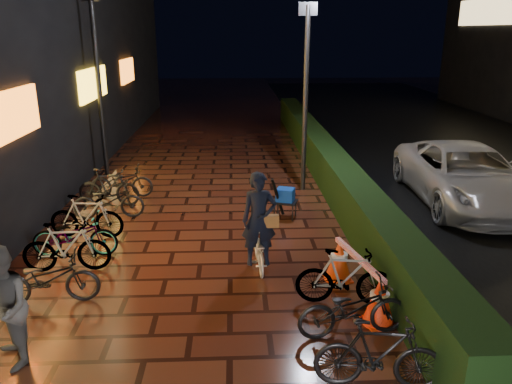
{
  "coord_description": "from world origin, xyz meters",
  "views": [
    {
      "loc": [
        0.65,
        -6.1,
        4.08
      ],
      "look_at": [
        1.07,
        3.09,
        1.1
      ],
      "focal_mm": 35.0,
      "sensor_mm": 36.0,
      "label": 1
    }
  ],
  "objects_px": {
    "traffic_barrier": "(358,278)",
    "bystander_person": "(2,308)",
    "van": "(465,175)",
    "cart_assembly": "(285,196)",
    "cyclist": "(259,234)"
  },
  "relations": [
    {
      "from": "cyclist",
      "to": "traffic_barrier",
      "type": "height_order",
      "value": "cyclist"
    },
    {
      "from": "traffic_barrier",
      "to": "bystander_person",
      "type": "bearing_deg",
      "value": -163.73
    },
    {
      "from": "van",
      "to": "bystander_person",
      "type": "bearing_deg",
      "value": -142.68
    },
    {
      "from": "bystander_person",
      "to": "cyclist",
      "type": "xyz_separation_m",
      "value": [
        3.31,
        2.57,
        -0.14
      ]
    },
    {
      "from": "van",
      "to": "cart_assembly",
      "type": "distance_m",
      "value": 4.59
    },
    {
      "from": "cyclist",
      "to": "traffic_barrier",
      "type": "distance_m",
      "value": 1.92
    },
    {
      "from": "bystander_person",
      "to": "cart_assembly",
      "type": "height_order",
      "value": "bystander_person"
    },
    {
      "from": "traffic_barrier",
      "to": "cart_assembly",
      "type": "distance_m",
      "value": 3.78
    },
    {
      "from": "traffic_barrier",
      "to": "cart_assembly",
      "type": "xyz_separation_m",
      "value": [
        -0.78,
        3.69,
        0.14
      ]
    },
    {
      "from": "cyclist",
      "to": "cart_assembly",
      "type": "height_order",
      "value": "cyclist"
    },
    {
      "from": "van",
      "to": "traffic_barrier",
      "type": "bearing_deg",
      "value": -127.0
    },
    {
      "from": "van",
      "to": "traffic_barrier",
      "type": "relative_size",
      "value": 2.78
    },
    {
      "from": "van",
      "to": "cart_assembly",
      "type": "bearing_deg",
      "value": -167.23
    },
    {
      "from": "traffic_barrier",
      "to": "cyclist",
      "type": "bearing_deg",
      "value": 141.97
    },
    {
      "from": "van",
      "to": "cart_assembly",
      "type": "relative_size",
      "value": 5.16
    }
  ]
}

